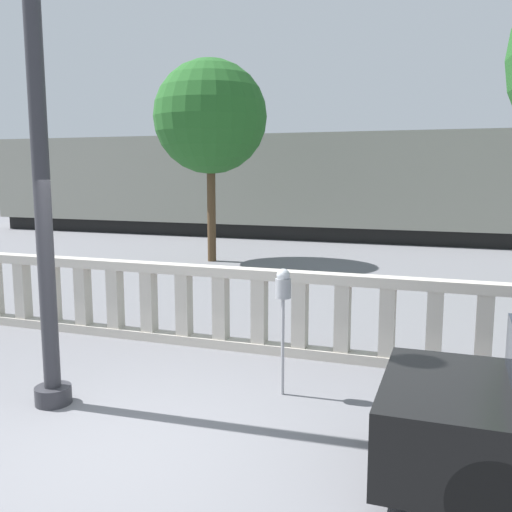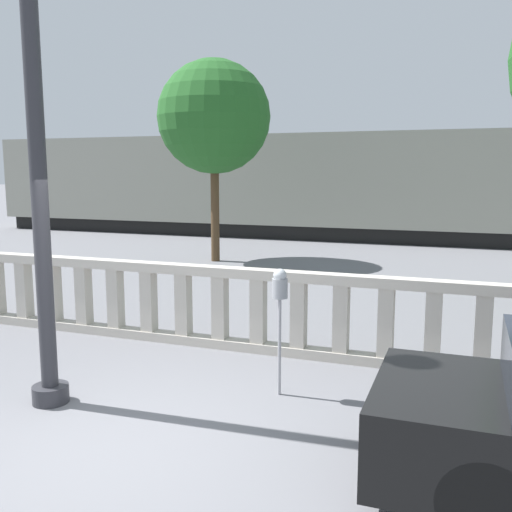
{
  "view_description": "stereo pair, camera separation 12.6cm",
  "coord_description": "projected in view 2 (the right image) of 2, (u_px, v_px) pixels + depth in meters",
  "views": [
    {
      "loc": [
        2.89,
        -4.22,
        2.6
      ],
      "look_at": [
        -0.1,
        4.29,
        1.24
      ],
      "focal_mm": 40.0,
      "sensor_mm": 36.0,
      "label": 1
    },
    {
      "loc": [
        3.01,
        -4.17,
        2.6
      ],
      "look_at": [
        -0.1,
        4.29,
        1.24
      ],
      "focal_mm": 40.0,
      "sensor_mm": 36.0,
      "label": 2
    }
  ],
  "objects": [
    {
      "name": "ground_plane",
      "position": [
        107.0,
        453.0,
        5.29
      ],
      "size": [
        160.0,
        160.0,
        0.0
      ],
      "primitive_type": "plane",
      "color": "slate"
    },
    {
      "name": "balustrade",
      "position": [
        239.0,
        309.0,
        8.26
      ],
      "size": [
        12.51,
        0.24,
        1.21
      ],
      "color": "#BCB5A8",
      "rests_on": "ground"
    },
    {
      "name": "lamppost",
      "position": [
        32.0,
        68.0,
        5.9
      ],
      "size": [
        0.41,
        0.41,
        6.73
      ],
      "color": "#2D2D33",
      "rests_on": "ground"
    },
    {
      "name": "parking_meter",
      "position": [
        280.0,
        293.0,
        6.49
      ],
      "size": [
        0.18,
        0.18,
        1.5
      ],
      "color": "#99999E",
      "rests_on": "ground"
    },
    {
      "name": "train_near",
      "position": [
        276.0,
        184.0,
        22.45
      ],
      "size": [
        24.15,
        2.78,
        4.54
      ],
      "color": "black",
      "rests_on": "ground"
    },
    {
      "name": "train_far",
      "position": [
        374.0,
        179.0,
        34.87
      ],
      "size": [
        25.86,
        3.13,
        4.52
      ],
      "color": "black",
      "rests_on": "ground"
    },
    {
      "name": "tree_right",
      "position": [
        214.0,
        117.0,
        15.91
      ],
      "size": [
        3.16,
        3.16,
        5.66
      ],
      "color": "#4C3823",
      "rests_on": "ground"
    }
  ]
}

